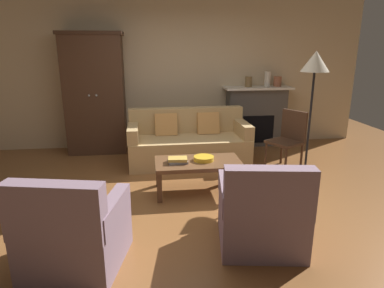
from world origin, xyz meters
The scene contains 16 objects.
ground_plane centered at (0.00, 0.00, 0.00)m, with size 9.60×9.60×0.00m, color brown.
back_wall centered at (0.00, 2.55, 1.40)m, with size 7.20×0.10×2.80m, color beige.
fireplace centered at (1.55, 2.30, 0.57)m, with size 1.26×0.48×1.12m.
armoire centered at (-1.40, 2.22, 1.05)m, with size 1.06×0.57×2.08m.
couch centered at (0.15, 1.41, 0.32)m, with size 1.93×0.88×0.86m.
coffee_table centered at (0.13, 0.21, 0.37)m, with size 1.10×0.60×0.42m.
fruit_bowl centered at (0.21, 0.23, 0.45)m, with size 0.26×0.26×0.05m, color gold.
book_stack centered at (-0.13, 0.18, 0.45)m, with size 0.26×0.19×0.07m.
mantel_vase_bronze centered at (1.37, 2.28, 1.21)m, with size 0.13×0.13×0.19m, color olive.
mantel_vase_cream centered at (1.73, 2.28, 1.26)m, with size 0.11×0.11×0.28m, color beige.
mantel_vase_terracotta centered at (1.93, 2.28, 1.21)m, with size 0.15×0.15×0.19m, color #A86042.
armchair_near_left centered at (-1.14, -1.22, 0.32)m, with size 0.91×0.91×0.88m.
armchair_near_right centered at (0.54, -1.11, 0.32)m, with size 0.88×0.88×0.88m.
side_chair_wooden centered at (1.64, 0.93, 0.51)m, with size 0.60×0.60×0.90m.
floor_lamp centered at (1.64, 0.30, 1.55)m, with size 0.36×0.36×1.79m.
dog centered at (-1.83, -0.26, 0.25)m, with size 0.28×0.56×0.39m.
Camera 1 is at (-0.46, -3.85, 1.83)m, focal length 31.56 mm.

